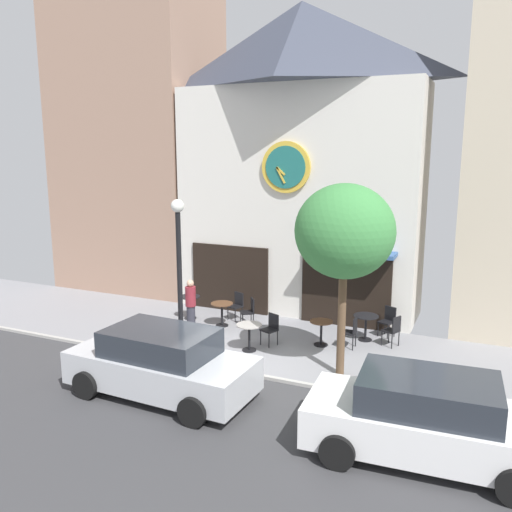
{
  "coord_description": "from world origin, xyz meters",
  "views": [
    {
      "loc": [
        5.82,
        -11.14,
        5.49
      ],
      "look_at": [
        -0.21,
        2.39,
        2.53
      ],
      "focal_mm": 37.14,
      "sensor_mm": 36.0,
      "label": 1
    }
  ],
  "objects_px": {
    "street_tree": "(344,232)",
    "pedestrian_maroon": "(191,305)",
    "cafe_chair_outer": "(352,330)",
    "cafe_chair_facing_street": "(271,327)",
    "cafe_table_center_left": "(190,303)",
    "cafe_chair_near_tree": "(249,310)",
    "cafe_table_near_door": "(249,332)",
    "cafe_table_rightmost": "(222,310)",
    "parked_car_white": "(427,419)",
    "cafe_table_center_right": "(321,329)",
    "cafe_table_near_curb": "(366,322)",
    "parked_car_silver": "(161,363)",
    "cafe_chair_left_end": "(388,319)",
    "cafe_chair_right_end": "(237,304)",
    "cafe_chair_near_lamp": "(393,329)",
    "street_lamp": "(180,275)"
  },
  "relations": [
    {
      "from": "cafe_table_center_right",
      "to": "parked_car_white",
      "type": "bearing_deg",
      "value": -53.97
    },
    {
      "from": "street_lamp",
      "to": "cafe_table_near_curb",
      "type": "bearing_deg",
      "value": 30.97
    },
    {
      "from": "street_tree",
      "to": "cafe_chair_right_end",
      "type": "relative_size",
      "value": 5.28
    },
    {
      "from": "street_lamp",
      "to": "street_tree",
      "type": "xyz_separation_m",
      "value": [
        4.56,
        0.08,
        1.45
      ]
    },
    {
      "from": "cafe_chair_near_lamp",
      "to": "pedestrian_maroon",
      "type": "height_order",
      "value": "pedestrian_maroon"
    },
    {
      "from": "street_tree",
      "to": "pedestrian_maroon",
      "type": "bearing_deg",
      "value": 166.75
    },
    {
      "from": "cafe_table_rightmost",
      "to": "parked_car_white",
      "type": "bearing_deg",
      "value": -36.62
    },
    {
      "from": "cafe_chair_right_end",
      "to": "cafe_table_near_curb",
      "type": "bearing_deg",
      "value": -3.3
    },
    {
      "from": "cafe_chair_outer",
      "to": "cafe_chair_left_end",
      "type": "height_order",
      "value": "same"
    },
    {
      "from": "cafe_table_rightmost",
      "to": "cafe_chair_near_tree",
      "type": "height_order",
      "value": "cafe_chair_near_tree"
    },
    {
      "from": "cafe_chair_near_lamp",
      "to": "parked_car_white",
      "type": "distance_m",
      "value": 5.63
    },
    {
      "from": "street_lamp",
      "to": "cafe_table_near_curb",
      "type": "distance_m",
      "value": 5.6
    },
    {
      "from": "pedestrian_maroon",
      "to": "cafe_table_near_door",
      "type": "bearing_deg",
      "value": -15.6
    },
    {
      "from": "cafe_table_near_curb",
      "to": "cafe_chair_outer",
      "type": "relative_size",
      "value": 0.84
    },
    {
      "from": "street_tree",
      "to": "cafe_table_center_right",
      "type": "relative_size",
      "value": 6.54
    },
    {
      "from": "cafe_table_center_right",
      "to": "cafe_table_near_curb",
      "type": "bearing_deg",
      "value": 41.09
    },
    {
      "from": "parked_car_silver",
      "to": "parked_car_white",
      "type": "relative_size",
      "value": 0.99
    },
    {
      "from": "cafe_chair_left_end",
      "to": "cafe_table_near_curb",
      "type": "bearing_deg",
      "value": -129.93
    },
    {
      "from": "cafe_table_center_right",
      "to": "cafe_chair_facing_street",
      "type": "bearing_deg",
      "value": -159.0
    },
    {
      "from": "cafe_table_center_left",
      "to": "cafe_chair_facing_street",
      "type": "height_order",
      "value": "cafe_chair_facing_street"
    },
    {
      "from": "pedestrian_maroon",
      "to": "cafe_chair_facing_street",
      "type": "bearing_deg",
      "value": 1.38
    },
    {
      "from": "cafe_chair_outer",
      "to": "cafe_chair_near_lamp",
      "type": "height_order",
      "value": "same"
    },
    {
      "from": "street_tree",
      "to": "cafe_table_center_left",
      "type": "xyz_separation_m",
      "value": [
        -5.74,
        2.36,
        -3.06
      ]
    },
    {
      "from": "cafe_table_center_left",
      "to": "cafe_chair_near_lamp",
      "type": "bearing_deg",
      "value": 1.11
    },
    {
      "from": "cafe_chair_facing_street",
      "to": "cafe_chair_near_tree",
      "type": "bearing_deg",
      "value": 135.34
    },
    {
      "from": "cafe_table_center_right",
      "to": "parked_car_silver",
      "type": "bearing_deg",
      "value": -118.16
    },
    {
      "from": "cafe_chair_outer",
      "to": "cafe_chair_near_tree",
      "type": "relative_size",
      "value": 1.0
    },
    {
      "from": "cafe_chair_outer",
      "to": "cafe_table_near_curb",
      "type": "bearing_deg",
      "value": 73.97
    },
    {
      "from": "cafe_table_center_left",
      "to": "cafe_chair_left_end",
      "type": "xyz_separation_m",
      "value": [
        6.31,
        0.96,
        -0.0
      ]
    },
    {
      "from": "cafe_table_center_left",
      "to": "cafe_table_center_right",
      "type": "height_order",
      "value": "cafe_table_center_left"
    },
    {
      "from": "parked_car_silver",
      "to": "pedestrian_maroon",
      "type": "bearing_deg",
      "value": 111.77
    },
    {
      "from": "cafe_table_center_right",
      "to": "parked_car_white",
      "type": "xyz_separation_m",
      "value": [
        3.4,
        -4.68,
        0.26
      ]
    },
    {
      "from": "cafe_chair_facing_street",
      "to": "cafe_table_near_door",
      "type": "bearing_deg",
      "value": -118.48
    },
    {
      "from": "street_tree",
      "to": "cafe_chair_right_end",
      "type": "distance_m",
      "value": 6.03
    },
    {
      "from": "cafe_table_near_curb",
      "to": "cafe_chair_outer",
      "type": "distance_m",
      "value": 0.82
    },
    {
      "from": "cafe_chair_outer",
      "to": "cafe_chair_facing_street",
      "type": "bearing_deg",
      "value": -163.3
    },
    {
      "from": "cafe_table_near_curb",
      "to": "pedestrian_maroon",
      "type": "relative_size",
      "value": 0.45
    },
    {
      "from": "street_tree",
      "to": "cafe_chair_facing_street",
      "type": "distance_m",
      "value": 4.06
    },
    {
      "from": "street_tree",
      "to": "cafe_chair_near_tree",
      "type": "bearing_deg",
      "value": 145.63
    },
    {
      "from": "street_tree",
      "to": "cafe_chair_left_end",
      "type": "bearing_deg",
      "value": 80.2
    },
    {
      "from": "cafe_chair_facing_street",
      "to": "parked_car_silver",
      "type": "height_order",
      "value": "parked_car_silver"
    },
    {
      "from": "cafe_chair_outer",
      "to": "parked_car_white",
      "type": "distance_m",
      "value": 5.46
    },
    {
      "from": "cafe_table_rightmost",
      "to": "cafe_chair_near_tree",
      "type": "bearing_deg",
      "value": 23.91
    },
    {
      "from": "cafe_table_center_right",
      "to": "cafe_chair_left_end",
      "type": "bearing_deg",
      "value": 44.41
    },
    {
      "from": "cafe_table_center_left",
      "to": "cafe_chair_near_tree",
      "type": "relative_size",
      "value": 0.85
    },
    {
      "from": "cafe_table_rightmost",
      "to": "pedestrian_maroon",
      "type": "bearing_deg",
      "value": -121.0
    },
    {
      "from": "cafe_table_center_right",
      "to": "parked_car_white",
      "type": "relative_size",
      "value": 0.17
    },
    {
      "from": "street_tree",
      "to": "cafe_table_near_door",
      "type": "bearing_deg",
      "value": 168.71
    },
    {
      "from": "cafe_table_rightmost",
      "to": "street_lamp",
      "type": "bearing_deg",
      "value": -93.66
    },
    {
      "from": "cafe_table_near_door",
      "to": "cafe_table_center_right",
      "type": "height_order",
      "value": "cafe_table_near_door"
    }
  ]
}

